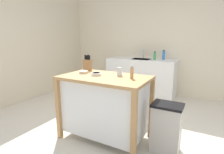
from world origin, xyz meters
TOP-DOWN VIEW (x-y plane):
  - ground_plane at (0.00, 0.00)m, footprint 6.05×6.05m
  - wall_back at (0.00, 2.53)m, footprint 4.95×0.10m
  - wall_left at (-2.48, 0.96)m, footprint 0.10×3.13m
  - kitchen_island at (-0.04, -0.01)m, footprint 1.19×0.71m
  - knife_block at (-0.52, 0.25)m, footprint 0.11×0.09m
  - bowl_stoneware_deep at (-0.42, 0.01)m, footprint 0.13×0.13m
  - bowl_ceramic_wide at (-0.17, -0.02)m, footprint 0.14×0.14m
  - drinking_cup at (0.12, 0.11)m, footprint 0.07×0.07m
  - pepper_grinder at (0.33, 0.04)m, footprint 0.04×0.04m
  - trash_bin at (0.79, 0.07)m, footprint 0.36×0.28m
  - sink_counter at (-0.31, 2.18)m, footprint 1.67×0.60m
  - sink_faucet at (-0.31, 2.32)m, footprint 0.02×0.02m
  - bottle_hand_soap at (0.03, 2.13)m, footprint 0.06×0.06m
  - bottle_spray_cleaner at (0.20, 2.28)m, footprint 0.06×0.06m

SIDE VIEW (x-z plane):
  - ground_plane at x=0.00m, z-range 0.00..0.00m
  - trash_bin at x=0.79m, z-range 0.00..0.63m
  - sink_counter at x=-0.31m, z-range 0.00..0.90m
  - kitchen_island at x=-0.04m, z-range 0.05..0.95m
  - bowl_stoneware_deep at x=-0.42m, z-range 0.90..0.94m
  - bowl_ceramic_wide at x=-0.17m, z-range 0.90..0.94m
  - drinking_cup at x=0.12m, z-range 0.90..1.01m
  - pepper_grinder at x=0.33m, z-range 0.89..1.06m
  - bottle_hand_soap at x=0.03m, z-range 0.89..1.09m
  - knife_block at x=-0.52m, z-range 0.87..1.12m
  - bottle_spray_cleaner at x=0.20m, z-range 0.89..1.12m
  - sink_faucet at x=-0.31m, z-range 0.90..1.12m
  - wall_back at x=0.00m, z-range 0.00..2.60m
  - wall_left at x=-2.48m, z-range 0.00..2.60m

